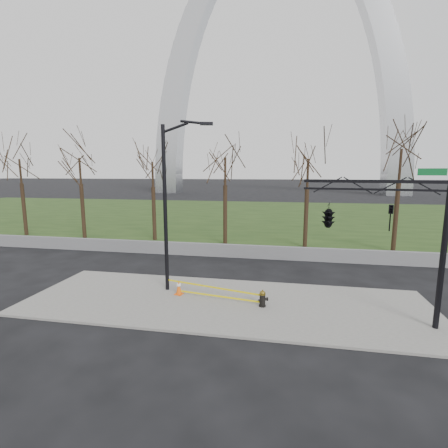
% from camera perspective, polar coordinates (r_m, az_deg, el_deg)
% --- Properties ---
extents(ground, '(500.00, 500.00, 0.00)m').
position_cam_1_polar(ground, '(15.00, 0.08, -13.81)').
color(ground, black).
rests_on(ground, ground).
extents(sidewalk, '(18.00, 6.00, 0.10)m').
position_cam_1_polar(sidewalk, '(14.98, 0.08, -13.64)').
color(sidewalk, slate).
rests_on(sidewalk, ground).
extents(grass_strip, '(120.00, 40.00, 0.06)m').
position_cam_1_polar(grass_strip, '(44.04, 7.23, 1.48)').
color(grass_strip, '#1D3413').
rests_on(grass_strip, ground).
extents(guardrail, '(60.00, 0.30, 0.90)m').
position_cam_1_polar(guardrail, '(22.38, 3.83, -4.83)').
color(guardrail, '#59595B').
rests_on(guardrail, ground).
extents(gateway_arch, '(66.00, 6.00, 65.00)m').
position_cam_1_polar(gateway_arch, '(92.53, 9.54, 25.77)').
color(gateway_arch, '#B4B7BC').
rests_on(gateway_arch, ground).
extents(tree_row, '(35.48, 4.00, 8.13)m').
position_cam_1_polar(tree_row, '(26.79, -6.33, 5.28)').
color(tree_row, black).
rests_on(tree_row, ground).
extents(fire_hydrant, '(0.47, 0.32, 0.75)m').
position_cam_1_polar(fire_hydrant, '(14.44, 6.82, -12.90)').
color(fire_hydrant, black).
rests_on(fire_hydrant, sidewalk).
extents(traffic_cone, '(0.41, 0.41, 0.67)m').
position_cam_1_polar(traffic_cone, '(15.78, -7.95, -11.00)').
color(traffic_cone, '#E3530B').
rests_on(traffic_cone, sidewalk).
extents(street_light, '(2.35, 0.77, 8.21)m').
position_cam_1_polar(street_light, '(15.62, -9.53, 4.78)').
color(street_light, black).
rests_on(street_light, ground).
extents(traffic_signal_mast, '(5.03, 2.54, 6.00)m').
position_cam_1_polar(traffic_signal_mast, '(13.52, 21.14, 1.29)').
color(traffic_signal_mast, black).
rests_on(traffic_signal_mast, ground).
extents(caution_tape, '(4.77, 1.21, 0.39)m').
position_cam_1_polar(caution_tape, '(15.16, -1.63, -11.72)').
color(caution_tape, yellow).
rests_on(caution_tape, ground).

